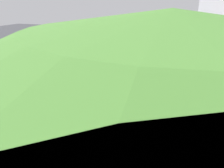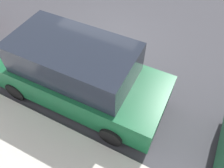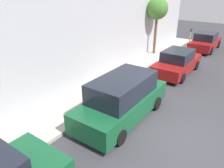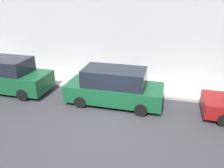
{
  "view_description": "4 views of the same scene",
  "coord_description": "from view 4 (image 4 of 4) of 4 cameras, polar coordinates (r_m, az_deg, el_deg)",
  "views": [
    {
      "loc": [
        5.37,
        -9.59,
        4.48
      ],
      "look_at": [
        2.34,
        -0.9,
        1.0
      ],
      "focal_mm": 35.0,
      "sensor_mm": 36.0,
      "label": 1
    },
    {
      "loc": [
        5.37,
        2.73,
        5.23
      ],
      "look_at": [
        2.3,
        1.16,
        1.0
      ],
      "focal_mm": 35.0,
      "sensor_mm": 36.0,
      "label": 2
    },
    {
      "loc": [
        -2.02,
        6.96,
        5.29
      ],
      "look_at": [
        3.48,
        -0.71,
        1.0
      ],
      "focal_mm": 35.0,
      "sensor_mm": 36.0,
      "label": 3
    },
    {
      "loc": [
        -7.54,
        -2.41,
        5.42
      ],
      "look_at": [
        2.51,
        0.28,
        1.0
      ],
      "focal_mm": 35.0,
      "sensor_mm": 36.0,
      "label": 4
    }
  ],
  "objects": [
    {
      "name": "ground_plane",
      "position": [
        9.6,
        -2.32,
        -11.41
      ],
      "size": [
        60.0,
        60.0,
        0.0
      ],
      "primitive_type": "plane",
      "color": "#38383D"
    },
    {
      "name": "parked_suv_fourth",
      "position": [
        13.95,
        -25.38,
        1.94
      ],
      "size": [
        2.08,
        4.8,
        1.98
      ],
      "color": "#14512D",
      "rests_on": "ground_plane"
    },
    {
      "name": "parked_minivan_third",
      "position": [
        11.15,
        0.61,
        -0.77
      ],
      "size": [
        2.02,
        4.92,
        1.9
      ],
      "color": "#14512D",
      "rests_on": "ground_plane"
    },
    {
      "name": "sidewalk",
      "position": [
        13.61,
        3.56,
        -0.17
      ],
      "size": [
        2.47,
        32.0,
        0.15
      ],
      "color": "#B2ADA3",
      "rests_on": "ground_plane"
    }
  ]
}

